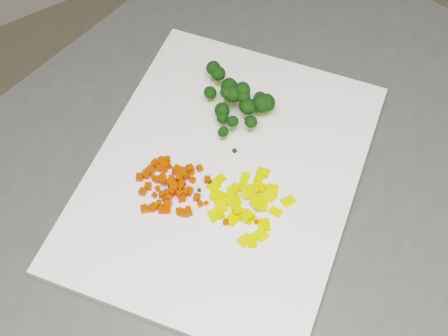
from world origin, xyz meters
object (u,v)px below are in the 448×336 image
carrot_pile (172,183)px  broccoli_pile (228,96)px  pepper_pile (250,201)px  counter_block (222,294)px  cutting_board (224,174)px

carrot_pile → broccoli_pile: size_ratio=0.83×
pepper_pile → counter_block: bearing=95.9°
counter_block → carrot_pile: 0.48m
cutting_board → pepper_pile: (0.00, -0.06, 0.01)m
carrot_pile → pepper_pile: carrot_pile is taller
counter_block → carrot_pile: (-0.07, 0.01, 0.48)m
counter_block → pepper_pile: bearing=-84.1°
counter_block → cutting_board: bearing=2.4°
carrot_pile → broccoli_pile: broccoli_pile is taller
cutting_board → broccoli_pile: size_ratio=3.75×
counter_block → pepper_pile: size_ratio=8.59×
cutting_board → carrot_pile: (-0.08, 0.01, 0.02)m
counter_block → carrot_pile: bearing=168.9°
pepper_pile → broccoli_pile: 0.18m
counter_block → broccoli_pile: size_ratio=8.30×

